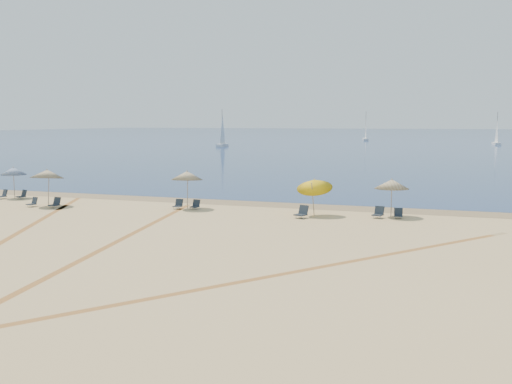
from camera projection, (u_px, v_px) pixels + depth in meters
ground at (45, 309)px, 18.06m from camera, size 160.00×160.00×0.00m
ocean at (426, 136)px, 229.64m from camera, size 500.00×500.00×0.00m
wet_sand at (275, 204)px, 40.62m from camera, size 500.00×500.00×0.00m
umbrella_0 at (13, 171)px, 43.78m from camera, size 1.88×1.88×2.33m
umbrella_1 at (47, 174)px, 39.65m from camera, size 2.26×2.30×2.53m
umbrella_2 at (187, 176)px, 38.51m from camera, size 2.06×2.08×2.49m
umbrella_3 at (314, 184)px, 35.61m from camera, size 2.15×2.21×2.55m
umbrella_4 at (392, 184)px, 35.24m from camera, size 2.05×2.05×2.28m
chair_0 at (3, 195)px, 43.50m from camera, size 0.77×0.82×0.68m
chair_1 at (22, 195)px, 43.38m from camera, size 0.74×0.79×0.66m
chair_2 at (33, 202)px, 39.50m from camera, size 0.70×0.76×0.64m
chair_3 at (55, 203)px, 39.04m from camera, size 0.66×0.74×0.68m
chair_4 at (178, 205)px, 38.56m from camera, size 0.53×0.62×0.62m
chair_5 at (195, 205)px, 38.32m from camera, size 0.61×0.68×0.62m
chair_6 at (302, 212)px, 34.88m from camera, size 0.84×0.90×0.74m
chair_7 at (378, 213)px, 34.91m from camera, size 0.71×0.78×0.68m
chair_8 at (398, 214)px, 34.77m from camera, size 0.54×0.62×0.60m
sailboat_0 at (222, 135)px, 131.58m from camera, size 2.01×5.63×8.21m
sailboat_1 at (366, 132)px, 172.95m from camera, size 2.57×5.79×8.36m
sailboat_3 at (497, 135)px, 141.89m from camera, size 1.91×5.37×7.83m
tire_tracks at (124, 244)px, 27.46m from camera, size 54.57×45.66×0.00m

